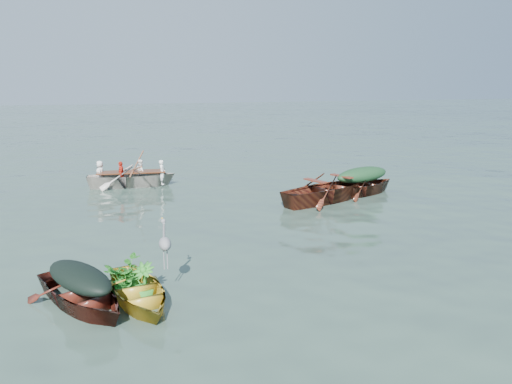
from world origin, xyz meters
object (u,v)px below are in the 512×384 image
at_px(rowed_boat, 132,187).
at_px(yellow_dinghy, 138,302).
at_px(green_tarp_boat, 361,195).
at_px(open_wooden_boat, 328,201).
at_px(dark_covered_boat, 82,307).
at_px(heron, 165,251).

bearing_deg(rowed_boat, yellow_dinghy, -177.32).
bearing_deg(green_tarp_boat, rowed_boat, 45.18).
relative_size(yellow_dinghy, open_wooden_boat, 0.58).
xyz_separation_m(open_wooden_boat, rowed_boat, (-5.99, 4.01, 0.00)).
xyz_separation_m(yellow_dinghy, rowed_boat, (0.30, 9.94, 0.00)).
bearing_deg(dark_covered_boat, green_tarp_boat, 6.42).
relative_size(yellow_dinghy, dark_covered_boat, 0.88).
bearing_deg(dark_covered_boat, rowed_boat, 52.97).
distance_m(open_wooden_boat, rowed_boat, 7.20).
bearing_deg(heron, yellow_dinghy, -174.81).
bearing_deg(dark_covered_boat, heron, -26.47).
height_order(yellow_dinghy, open_wooden_boat, open_wooden_boat).
height_order(dark_covered_boat, open_wooden_boat, open_wooden_boat).
height_order(green_tarp_boat, heron, heron).
xyz_separation_m(green_tarp_boat, open_wooden_boat, (-1.47, -0.53, 0.00)).
height_order(green_tarp_boat, open_wooden_boat, open_wooden_boat).
bearing_deg(open_wooden_boat, rowed_boat, 34.26).
distance_m(dark_covered_boat, green_tarp_boat, 10.80).
height_order(dark_covered_boat, rowed_boat, rowed_boat).
relative_size(dark_covered_boat, heron, 3.60).
bearing_deg(yellow_dinghy, rowed_boat, 75.41).
relative_size(green_tarp_boat, heron, 4.46).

